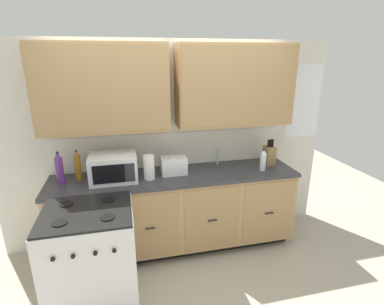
% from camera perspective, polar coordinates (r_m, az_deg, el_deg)
% --- Properties ---
extents(ground_plane, '(8.00, 8.00, 0.00)m').
position_cam_1_polar(ground_plane, '(3.49, -1.91, -20.52)').
color(ground_plane, '#B2A893').
extents(wall_unit, '(3.88, 0.40, 2.36)m').
position_cam_1_polar(wall_unit, '(3.27, -3.92, 8.19)').
color(wall_unit, silver).
rests_on(wall_unit, ground_plane).
extents(counter_run, '(2.71, 0.64, 0.94)m').
position_cam_1_polar(counter_run, '(3.46, -2.96, -11.24)').
color(counter_run, black).
rests_on(counter_run, ground_plane).
extents(stove_range, '(0.76, 0.68, 0.95)m').
position_cam_1_polar(stove_range, '(2.92, -18.81, -18.74)').
color(stove_range, white).
rests_on(stove_range, ground_plane).
extents(microwave, '(0.48, 0.37, 0.28)m').
position_cam_1_polar(microwave, '(3.17, -15.01, -2.82)').
color(microwave, white).
rests_on(microwave, counter_run).
extents(toaster, '(0.28, 0.18, 0.19)m').
position_cam_1_polar(toaster, '(3.25, -3.55, -2.53)').
color(toaster, white).
rests_on(toaster, counter_run).
extents(knife_block, '(0.11, 0.14, 0.31)m').
position_cam_1_polar(knife_block, '(3.64, 14.72, -0.47)').
color(knife_block, '#9C794E').
rests_on(knife_block, counter_run).
extents(sink_faucet, '(0.02, 0.02, 0.20)m').
position_cam_1_polar(sink_faucet, '(3.55, 5.00, -0.70)').
color(sink_faucet, '#B2B5BA').
rests_on(sink_faucet, counter_run).
extents(paper_towel_roll, '(0.12, 0.12, 0.26)m').
position_cam_1_polar(paper_towel_roll, '(3.13, -8.32, -2.86)').
color(paper_towel_roll, white).
rests_on(paper_towel_roll, counter_run).
extents(bottle_clear, '(0.07, 0.07, 0.25)m').
position_cam_1_polar(bottle_clear, '(3.42, 13.61, -1.44)').
color(bottle_clear, silver).
rests_on(bottle_clear, counter_run).
extents(bottle_violet, '(0.08, 0.08, 0.34)m').
position_cam_1_polar(bottle_violet, '(3.27, -24.31, -2.78)').
color(bottle_violet, '#663384').
rests_on(bottle_violet, counter_run).
extents(bottle_amber, '(0.06, 0.06, 0.33)m').
position_cam_1_polar(bottle_amber, '(3.29, -21.26, -2.34)').
color(bottle_amber, '#9E6619').
rests_on(bottle_amber, counter_run).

